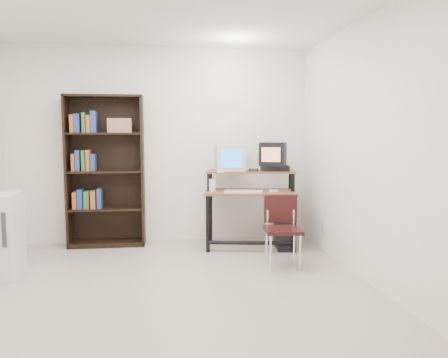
{
  "coord_description": "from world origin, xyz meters",
  "views": [
    {
      "loc": [
        -0.0,
        -3.95,
        1.47
      ],
      "look_at": [
        0.73,
        1.1,
        0.93
      ],
      "focal_mm": 35.0,
      "sensor_mm": 36.0,
      "label": 1
    }
  ],
  "objects": [
    {
      "name": "pc_tower",
      "position": [
        1.54,
        1.37,
        0.21
      ],
      "size": [
        0.25,
        0.47,
        0.42
      ],
      "primitive_type": "cube",
      "rotation": [
        0.0,
        0.0,
        -0.12
      ],
      "color": "black",
      "rests_on": "floor"
    },
    {
      "name": "mousepad",
      "position": [
        1.4,
        1.34,
        0.72
      ],
      "size": [
        0.26,
        0.23,
        0.01
      ],
      "primitive_type": "cube",
      "rotation": [
        0.0,
        0.0,
        -0.23
      ],
      "color": "black",
      "rests_on": "computer_desk"
    },
    {
      "name": "school_chair",
      "position": [
        1.31,
        0.64,
        0.48
      ],
      "size": [
        0.43,
        0.43,
        0.78
      ],
      "rotation": [
        0.0,
        0.0,
        -0.1
      ],
      "color": "black",
      "rests_on": "floor"
    },
    {
      "name": "ceiling",
      "position": [
        0.0,
        0.0,
        2.6
      ],
      "size": [
        4.0,
        4.0,
        0.01
      ],
      "primitive_type": "cube",
      "color": "white",
      "rests_on": "back_wall"
    },
    {
      "name": "back_wall",
      "position": [
        0.0,
        2.0,
        1.3
      ],
      "size": [
        4.0,
        0.01,
        2.6
      ],
      "primitive_type": "cube",
      "color": "white",
      "rests_on": "floor"
    },
    {
      "name": "right_wall",
      "position": [
        2.0,
        0.0,
        1.3
      ],
      "size": [
        0.01,
        4.0,
        2.6
      ],
      "primitive_type": "cube",
      "color": "white",
      "rests_on": "floor"
    },
    {
      "name": "cd_spindle",
      "position": [
        1.17,
        1.5,
        0.99
      ],
      "size": [
        0.12,
        0.12,
        0.05
      ],
      "primitive_type": "cylinder",
      "rotation": [
        0.0,
        0.0,
        0.01
      ],
      "color": "#26262B",
      "rests_on": "computer_desk"
    },
    {
      "name": "crt_monitor",
      "position": [
        0.88,
        1.65,
        1.14
      ],
      "size": [
        0.37,
        0.38,
        0.35
      ],
      "rotation": [
        0.0,
        0.0,
        -0.02
      ],
      "color": "beige",
      "rests_on": "computer_desk"
    },
    {
      "name": "wall_outlet",
      "position": [
        1.99,
        1.15,
        0.3
      ],
      "size": [
        0.02,
        0.08,
        0.12
      ],
      "primitive_type": "cube",
      "color": "beige",
      "rests_on": "right_wall"
    },
    {
      "name": "crt_tv",
      "position": [
        1.43,
        1.53,
        1.2
      ],
      "size": [
        0.41,
        0.41,
        0.3
      ],
      "rotation": [
        0.0,
        0.0,
        -0.42
      ],
      "color": "black",
      "rests_on": "vcr"
    },
    {
      "name": "floor",
      "position": [
        0.0,
        0.0,
        -0.01
      ],
      "size": [
        4.0,
        4.0,
        0.01
      ],
      "primitive_type": "cube",
      "color": "#BCAE9C",
      "rests_on": "ground"
    },
    {
      "name": "bookshelf",
      "position": [
        -0.72,
        1.86,
        0.99
      ],
      "size": [
        0.98,
        0.34,
        1.95
      ],
      "rotation": [
        0.0,
        0.0,
        -0.02
      ],
      "color": "black",
      "rests_on": "floor"
    },
    {
      "name": "vcr",
      "position": [
        1.46,
        1.54,
        1.01
      ],
      "size": [
        0.4,
        0.32,
        0.08
      ],
      "primitive_type": "cube",
      "rotation": [
        0.0,
        0.0,
        -0.16
      ],
      "color": "black",
      "rests_on": "computer_desk"
    },
    {
      "name": "front_wall",
      "position": [
        0.0,
        -2.0,
        1.3
      ],
      "size": [
        4.0,
        0.01,
        2.6
      ],
      "primitive_type": "cube",
      "color": "white",
      "rests_on": "floor"
    },
    {
      "name": "desk_speaker",
      "position": [
        0.64,
        1.53,
        0.8
      ],
      "size": [
        0.09,
        0.08,
        0.17
      ],
      "primitive_type": "cube",
      "rotation": [
        0.0,
        0.0,
        -0.11
      ],
      "color": "beige",
      "rests_on": "computer_desk"
    },
    {
      "name": "keyboard",
      "position": [
        1.01,
        1.33,
        0.74
      ],
      "size": [
        0.51,
        0.32,
        0.03
      ],
      "primitive_type": "cube",
      "rotation": [
        0.0,
        0.0,
        -0.24
      ],
      "color": "beige",
      "rests_on": "computer_desk"
    },
    {
      "name": "computer_desk",
      "position": [
        1.13,
        1.48,
        0.68
      ],
      "size": [
        1.23,
        0.77,
        0.98
      ],
      "rotation": [
        0.0,
        0.0,
        -0.18
      ],
      "color": "brown",
      "rests_on": "floor"
    },
    {
      "name": "mouse",
      "position": [
        1.39,
        1.34,
        0.74
      ],
      "size": [
        0.11,
        0.07,
        0.03
      ],
      "primitive_type": "cube",
      "rotation": [
        0.0,
        0.0,
        -0.1
      ],
      "color": "white",
      "rests_on": "mousepad"
    }
  ]
}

